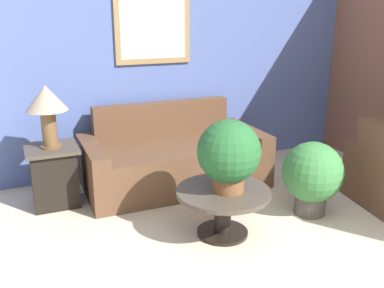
# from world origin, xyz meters

# --- Properties ---
(wall_back) EXTENTS (6.91, 0.09, 2.60)m
(wall_back) POSITION_xyz_m (-0.00, 3.41, 1.31)
(wall_back) COLOR #5166A8
(wall_back) RESTS_ON ground_plane
(couch_main) EXTENTS (1.97, 0.99, 0.88)m
(couch_main) POSITION_xyz_m (-0.12, 2.82, 0.29)
(couch_main) COLOR brown
(couch_main) RESTS_ON ground_plane
(coffee_table) EXTENTS (0.82, 0.82, 0.42)m
(coffee_table) POSITION_xyz_m (-0.12, 1.58, 0.31)
(coffee_table) COLOR black
(coffee_table) RESTS_ON ground_plane
(side_table) EXTENTS (0.50, 0.50, 0.61)m
(side_table) POSITION_xyz_m (-1.41, 2.80, 0.31)
(side_table) COLOR black
(side_table) RESTS_ON ground_plane
(table_lamp) EXTENTS (0.40, 0.40, 0.61)m
(table_lamp) POSITION_xyz_m (-1.41, 2.80, 1.04)
(table_lamp) COLOR brown
(table_lamp) RESTS_ON side_table
(potted_plant_on_table) EXTENTS (0.54, 0.54, 0.62)m
(potted_plant_on_table) POSITION_xyz_m (-0.09, 1.55, 0.75)
(potted_plant_on_table) COLOR brown
(potted_plant_on_table) RESTS_ON coffee_table
(potted_plant_floor) EXTENTS (0.58, 0.58, 0.72)m
(potted_plant_floor) POSITION_xyz_m (0.84, 1.61, 0.40)
(potted_plant_floor) COLOR #4C4742
(potted_plant_floor) RESTS_ON ground_plane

